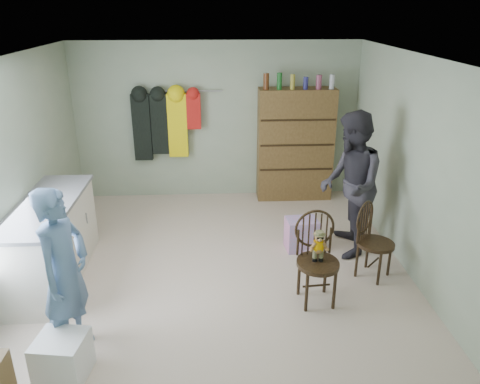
{
  "coord_description": "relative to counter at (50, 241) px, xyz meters",
  "views": [
    {
      "loc": [
        -0.02,
        -4.89,
        3.01
      ],
      "look_at": [
        0.25,
        0.2,
        0.95
      ],
      "focal_mm": 35.0,
      "sensor_mm": 36.0,
      "label": 1
    }
  ],
  "objects": [
    {
      "name": "coat_rack",
      "position": [
        1.12,
        2.38,
        0.78
      ],
      "size": [
        1.42,
        0.12,
        1.09
      ],
      "color": "#99999E",
      "rests_on": "ground"
    },
    {
      "name": "dresser",
      "position": [
        3.2,
        2.3,
        0.44
      ],
      "size": [
        1.2,
        0.39,
        2.05
      ],
      "color": "brown",
      "rests_on": "ground"
    },
    {
      "name": "counter",
      "position": [
        0.0,
        0.0,
        0.0
      ],
      "size": [
        0.64,
        1.86,
        0.94
      ],
      "color": "silver",
      "rests_on": "ground"
    },
    {
      "name": "person_left",
      "position": [
        0.58,
        -1.27,
        0.34
      ],
      "size": [
        0.53,
        0.67,
        1.62
      ],
      "primitive_type": "imported",
      "rotation": [
        0.0,
        0.0,
        1.29
      ],
      "color": "slate",
      "rests_on": "ground"
    },
    {
      "name": "ground_plane",
      "position": [
        1.95,
        0.0,
        -0.47
      ],
      "size": [
        5.0,
        5.0,
        0.0
      ],
      "primitive_type": "plane",
      "color": "beige",
      "rests_on": "ground"
    },
    {
      "name": "striped_bag",
      "position": [
        3.02,
        0.52,
        -0.26
      ],
      "size": [
        0.42,
        0.34,
        0.42
      ],
      "primitive_type": "cube",
      "rotation": [
        0.0,
        0.0,
        0.08
      ],
      "color": "pink",
      "rests_on": "ground"
    },
    {
      "name": "chair_front",
      "position": [
        2.97,
        -0.61,
        0.09
      ],
      "size": [
        0.49,
        0.49,
        1.01
      ],
      "rotation": [
        0.0,
        0.0,
        0.09
      ],
      "color": "#3B2814",
      "rests_on": "ground"
    },
    {
      "name": "chair_far",
      "position": [
        3.71,
        -0.16,
        0.02
      ],
      "size": [
        0.58,
        0.58,
        0.92
      ],
      "rotation": [
        0.0,
        0.0,
        0.81
      ],
      "color": "#3B2814",
      "rests_on": "ground"
    },
    {
      "name": "person_right",
      "position": [
        3.58,
        0.43,
        0.45
      ],
      "size": [
        0.8,
        0.98,
        1.84
      ],
      "primitive_type": "imported",
      "rotation": [
        0.0,
        0.0,
        -1.7
      ],
      "color": "#2D2B33",
      "rests_on": "ground"
    },
    {
      "name": "plastic_tub",
      "position": [
        0.58,
        -1.63,
        -0.28
      ],
      "size": [
        0.46,
        0.44,
        0.39
      ],
      "primitive_type": "cube",
      "rotation": [
        0.0,
        0.0,
        -0.15
      ],
      "color": "white",
      "rests_on": "ground"
    },
    {
      "name": "room_walls",
      "position": [
        1.95,
        0.53,
        1.11
      ],
      "size": [
        5.0,
        5.0,
        5.0
      ],
      "color": "#A1AD91",
      "rests_on": "ground"
    }
  ]
}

